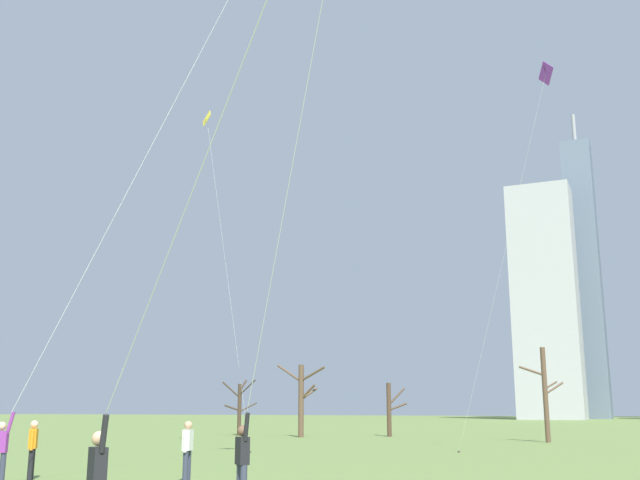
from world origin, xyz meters
TOP-DOWN VIEW (x-y plane):
  - kite_flyer_foreground_right_green at (-0.21, 3.22)m, footprint 4.69×4.83m
  - kite_flyer_far_back_white at (-7.30, 5.57)m, footprint 6.91×4.94m
  - kite_flyer_foreground_left_blue at (2.49, -2.65)m, footprint 13.51×8.59m
  - bystander_strolling_midfield at (-4.61, 7.61)m, footprint 0.27×0.50m
  - bystander_watching_nearby at (-9.16, 6.67)m, footprint 0.36×0.43m
  - distant_kite_low_near_trees_purple at (3.36, 22.13)m, footprint 5.66×3.25m
  - distant_kite_high_overhead_yellow at (-13.27, 21.55)m, footprint 4.05×1.34m
  - bare_tree_center at (-21.48, 39.52)m, footprint 2.87×2.33m
  - bare_tree_far_right_edge at (0.88, 36.98)m, footprint 2.44×1.88m
  - bare_tree_rightmost at (-10.61, 42.13)m, footprint 1.74×1.43m
  - bare_tree_right_of_center at (-15.80, 38.31)m, footprint 3.84×1.42m
  - skyline_short_annex at (-4.30, 146.34)m, footprint 5.74×6.48m
  - skyline_squat_block at (-10.70, 132.75)m, footprint 11.58×8.08m

SIDE VIEW (x-z plane):
  - bystander_strolling_midfield at x=-4.61m, z-range 0.09..1.71m
  - bystander_watching_nearby at x=-9.16m, z-range 0.09..1.71m
  - bare_tree_rightmost at x=-10.61m, z-range 0.17..3.94m
  - kite_flyer_foreground_right_green at x=-0.21m, z-range -3.81..7.94m
  - bare_tree_center at x=-21.48m, z-range 0.11..4.21m
  - bare_tree_right_of_center at x=-15.80m, z-range 0.25..5.27m
  - bare_tree_far_right_edge at x=0.88m, z-range 0.10..5.65m
  - kite_flyer_far_back_white at x=-7.30m, z-range -5.77..14.20m
  - kite_flyer_foreground_left_blue at x=2.49m, z-range -4.03..13.52m
  - distant_kite_low_near_trees_purple at x=3.36m, z-range 6.56..23.41m
  - distant_kite_high_overhead_yellow at x=-13.27m, z-range 6.96..24.47m
  - skyline_squat_block at x=-10.70m, z-range 0.00..43.12m
  - skyline_short_annex at x=-4.30m, z-range -3.24..58.95m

